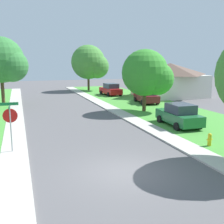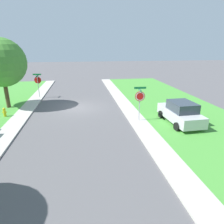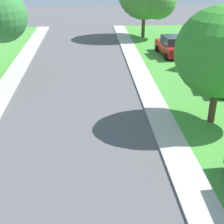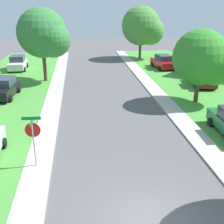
{
  "view_description": "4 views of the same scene",
  "coord_description": "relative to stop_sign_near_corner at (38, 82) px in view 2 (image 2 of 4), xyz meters",
  "views": [
    {
      "loc": [
        -4.27,
        -10.71,
        4.92
      ],
      "look_at": [
        1.8,
        6.98,
        1.4
      ],
      "focal_mm": 43.76,
      "sensor_mm": 36.0,
      "label": 1
    },
    {
      "loc": [
        -0.45,
        18.41,
        5.65
      ],
      "look_at": [
        -2.41,
        5.92,
        1.4
      ],
      "focal_mm": 31.46,
      "sensor_mm": 36.0,
      "label": 2
    },
    {
      "loc": [
        0.97,
        -1.92,
        7.92
      ],
      "look_at": [
        1.92,
        11.84,
        1.4
      ],
      "focal_mm": 52.6,
      "sensor_mm": 36.0,
      "label": 3
    },
    {
      "loc": [
        -2.43,
        -8.51,
        7.88
      ],
      "look_at": [
        -0.45,
        8.11,
        1.4
      ],
      "focal_mm": 45.59,
      "sensor_mm": 36.0,
      "label": 4
    }
  ],
  "objects": [
    {
      "name": "ground_plane",
      "position": [
        -4.36,
        4.48,
        -1.89
      ],
      "size": [
        120.0,
        120.0,
        0.0
      ],
      "primitive_type": "plane",
      "color": "#565456"
    },
    {
      "name": "sidewalk_west",
      "position": [
        -9.06,
        16.48,
        -1.84
      ],
      "size": [
        1.4,
        56.0,
        0.1
      ],
      "primitive_type": "cube",
      "color": "#B7B2A8",
      "rests_on": "ground"
    },
    {
      "name": "stop_sign_near_corner",
      "position": [
        0.0,
        0.0,
        0.0
      ],
      "size": [
        0.92,
        0.92,
        2.77
      ],
      "color": "#9E9EA3",
      "rests_on": "ground"
    },
    {
      "name": "stop_sign_far_corner",
      "position": [
        -9.15,
        8.93,
        0.0
      ],
      "size": [
        0.92,
        0.92,
        2.77
      ],
      "color": "#9E9EA3",
      "rests_on": "ground"
    },
    {
      "name": "car_silver_far_down_street",
      "position": [
        -12.1,
        9.84,
        -1.01
      ],
      "size": [
        2.14,
        4.35,
        1.76
      ],
      "color": "silver",
      "rests_on": "ground"
    },
    {
      "name": "fire_hydrant",
      "position": [
        1.62,
        6.28,
        -1.45
      ],
      "size": [
        0.38,
        0.22,
        0.83
      ],
      "color": "gold",
      "rests_on": "ground"
    }
  ]
}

